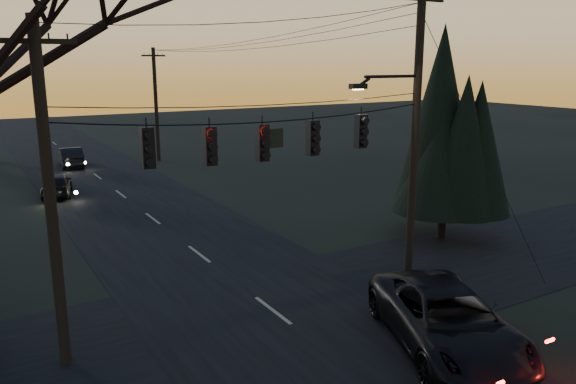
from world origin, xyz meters
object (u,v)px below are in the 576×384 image
sedan_oncoming_b (71,157)px  sedan_oncoming_a (57,185)px  utility_pole_right (408,277)px  utility_pole_left (66,363)px  suv_near (447,320)px  utility_pole_far_r (159,161)px  evergreen_right (448,130)px

sedan_oncoming_b → sedan_oncoming_a: bearing=79.7°
utility_pole_right → utility_pole_left: bearing=180.0°
sedan_oncoming_b → utility_pole_left: bearing=83.8°
suv_near → sedan_oncoming_b: bearing=117.5°
utility_pole_left → utility_pole_far_r: bearing=67.7°
utility_pole_far_r → sedan_oncoming_b: size_ratio=2.00×
utility_pole_left → utility_pole_far_r: same height
sedan_oncoming_a → sedan_oncoming_b: 9.66m
utility_pole_far_r → sedan_oncoming_b: 6.39m
utility_pole_right → utility_pole_far_r: (0.00, 28.00, 0.00)m
sedan_oncoming_b → evergreen_right: bearing=116.2°
suv_near → sedan_oncoming_b: 33.36m
utility_pole_right → sedan_oncoming_b: 29.47m
utility_pole_right → utility_pole_far_r: utility_pole_right is taller
utility_pole_right → sedan_oncoming_a: 21.29m
utility_pole_right → sedan_oncoming_a: utility_pole_right is taller
suv_near → sedan_oncoming_b: suv_near is taller
utility_pole_far_r → evergreen_right: size_ratio=1.04×
evergreen_right → sedan_oncoming_b: bearing=112.1°
utility_pole_left → sedan_oncoming_a: size_ratio=2.18×
sedan_oncoming_a → sedan_oncoming_b: bearing=-92.4°
utility_pole_left → evergreen_right: size_ratio=1.04×
utility_pole_left → sedan_oncoming_b: 29.25m
utility_pole_far_r → evergreen_right: (4.31, -25.35, 4.69)m
utility_pole_left → evergreen_right: bearing=9.5°
utility_pole_right → utility_pole_far_r: bearing=90.0°
utility_pole_left → sedan_oncoming_a: 19.63m
utility_pole_right → suv_near: 5.21m
evergreen_right → sedan_oncoming_a: (-13.01, 16.77, -4.03)m
utility_pole_right → evergreen_right: evergreen_right is taller
utility_pole_far_r → sedan_oncoming_a: bearing=-135.4°
sedan_oncoming_a → sedan_oncoming_b: (2.40, 9.36, 0.04)m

